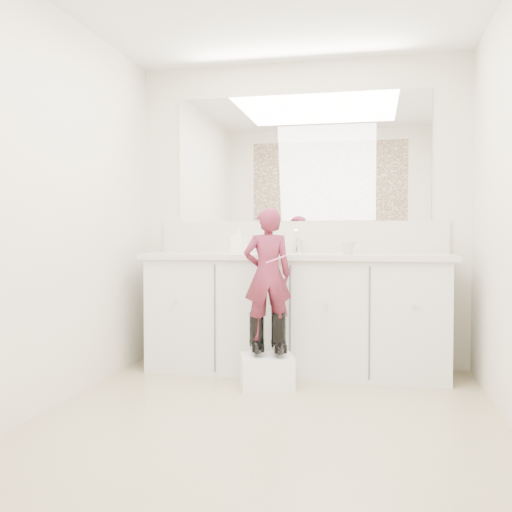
# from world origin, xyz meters

# --- Properties ---
(floor) EXTENTS (3.00, 3.00, 0.00)m
(floor) POSITION_xyz_m (0.00, 0.00, 0.00)
(floor) COLOR #978163
(floor) RESTS_ON ground
(wall_back) EXTENTS (2.60, 0.00, 2.60)m
(wall_back) POSITION_xyz_m (0.00, 1.50, 1.20)
(wall_back) COLOR beige
(wall_back) RESTS_ON floor
(wall_front) EXTENTS (2.60, 0.00, 2.60)m
(wall_front) POSITION_xyz_m (0.00, -1.50, 1.20)
(wall_front) COLOR beige
(wall_front) RESTS_ON floor
(wall_left) EXTENTS (0.00, 3.00, 3.00)m
(wall_left) POSITION_xyz_m (-1.30, 0.00, 1.20)
(wall_left) COLOR beige
(wall_left) RESTS_ON floor
(vanity_cabinet) EXTENTS (2.20, 0.55, 0.85)m
(vanity_cabinet) POSITION_xyz_m (0.00, 1.23, 0.42)
(vanity_cabinet) COLOR silver
(vanity_cabinet) RESTS_ON floor
(countertop) EXTENTS (2.28, 0.58, 0.04)m
(countertop) POSITION_xyz_m (0.00, 1.21, 0.87)
(countertop) COLOR beige
(countertop) RESTS_ON vanity_cabinet
(backsplash) EXTENTS (2.28, 0.03, 0.25)m
(backsplash) POSITION_xyz_m (0.00, 1.49, 1.02)
(backsplash) COLOR beige
(backsplash) RESTS_ON countertop
(mirror) EXTENTS (2.00, 0.02, 1.00)m
(mirror) POSITION_xyz_m (0.00, 1.49, 1.64)
(mirror) COLOR white
(mirror) RESTS_ON wall_back
(dot_panel) EXTENTS (2.00, 0.01, 1.20)m
(dot_panel) POSITION_xyz_m (0.00, -1.49, 1.65)
(dot_panel) COLOR #472819
(dot_panel) RESTS_ON wall_front
(faucet) EXTENTS (0.08, 0.08, 0.10)m
(faucet) POSITION_xyz_m (0.00, 1.38, 0.94)
(faucet) COLOR silver
(faucet) RESTS_ON countertop
(cup) EXTENTS (0.14, 0.14, 0.10)m
(cup) POSITION_xyz_m (0.39, 1.23, 0.94)
(cup) COLOR beige
(cup) RESTS_ON countertop
(soap_bottle) EXTENTS (0.12, 0.12, 0.21)m
(soap_bottle) POSITION_xyz_m (-0.44, 1.25, 0.99)
(soap_bottle) COLOR white
(soap_bottle) RESTS_ON countertop
(step_stool) EXTENTS (0.41, 0.37, 0.22)m
(step_stool) POSITION_xyz_m (-0.12, 0.73, 0.11)
(step_stool) COLOR white
(step_stool) RESTS_ON floor
(boot_left) EXTENTS (0.16, 0.21, 0.29)m
(boot_left) POSITION_xyz_m (-0.20, 0.75, 0.36)
(boot_left) COLOR black
(boot_left) RESTS_ON step_stool
(boot_right) EXTENTS (0.16, 0.21, 0.29)m
(boot_right) POSITION_xyz_m (-0.05, 0.75, 0.36)
(boot_right) COLOR black
(boot_right) RESTS_ON step_stool
(toddler) EXTENTS (0.37, 0.30, 0.89)m
(toddler) POSITION_xyz_m (-0.12, 0.75, 0.76)
(toddler) COLOR #A3324D
(toddler) RESTS_ON step_stool
(toothbrush) EXTENTS (0.13, 0.05, 0.06)m
(toothbrush) POSITION_xyz_m (-0.05, 0.67, 0.87)
(toothbrush) COLOR #DB55A1
(toothbrush) RESTS_ON toddler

